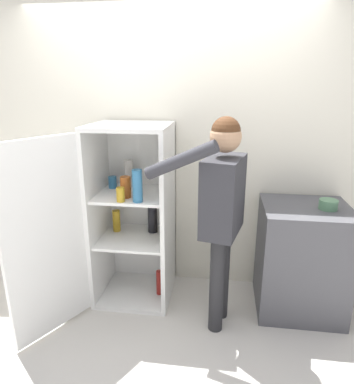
{
  "coord_description": "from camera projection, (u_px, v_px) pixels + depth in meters",
  "views": [
    {
      "loc": [
        0.49,
        -2.06,
        1.86
      ],
      "look_at": [
        0.12,
        0.62,
        1.0
      ],
      "focal_mm": 32.0,
      "sensor_mm": 36.0,
      "label": 1
    }
  ],
  "objects": [
    {
      "name": "ground_plane",
      "position": [
        150.0,
        343.0,
        2.57
      ],
      "size": [
        12.0,
        12.0,
        0.0
      ],
      "primitive_type": "plane",
      "color": "beige"
    },
    {
      "name": "wall_back",
      "position": [
        170.0,
        151.0,
        3.11
      ],
      "size": [
        7.0,
        0.06,
        2.55
      ],
      "color": "silver",
      "rests_on": "ground_plane"
    },
    {
      "name": "refrigerator",
      "position": [
        118.0,
        217.0,
        2.89
      ],
      "size": [
        1.01,
        1.18,
        1.55
      ],
      "color": "white",
      "rests_on": "ground_plane"
    },
    {
      "name": "person",
      "position": [
        222.0,
        200.0,
        2.49
      ],
      "size": [
        0.72,
        0.56,
        1.65
      ],
      "color": "#262628",
      "rests_on": "ground_plane"
    },
    {
      "name": "counter",
      "position": [
        301.0,
        259.0,
        2.86
      ],
      "size": [
        0.69,
        0.63,
        0.93
      ],
      "color": "#4C4C51",
      "rests_on": "ground_plane"
    },
    {
      "name": "bowl",
      "position": [
        328.0,
        204.0,
        2.65
      ],
      "size": [
        0.14,
        0.14,
        0.08
      ],
      "color": "#517F5B",
      "rests_on": "counter"
    }
  ]
}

